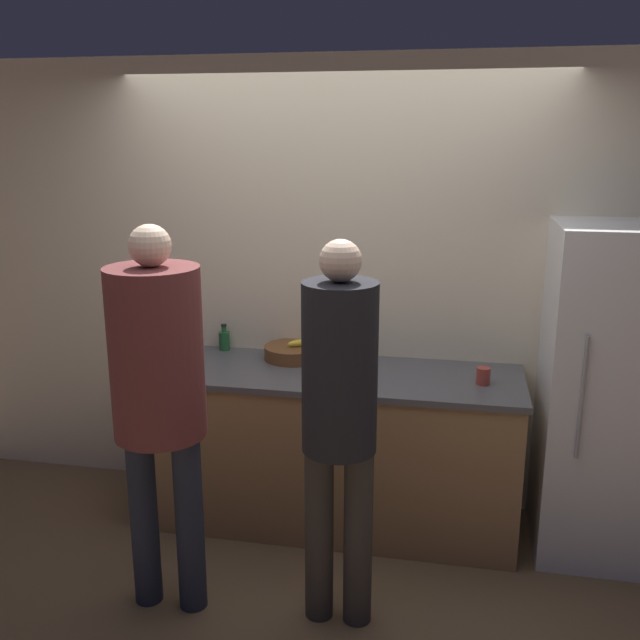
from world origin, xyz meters
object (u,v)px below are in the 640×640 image
utensil_crock (354,355)px  bottle_amber (325,358)px  person_center (339,408)px  bottle_green (224,340)px  person_left (158,381)px  bottle_red (163,345)px  refrigerator (613,394)px  fruit_bowl (293,352)px  cup_red (483,376)px

utensil_crock → bottle_amber: (-0.15, -0.09, -0.00)m
person_center → bottle_green: size_ratio=11.05×
person_left → utensil_crock: (0.72, 1.01, -0.15)m
person_left → bottle_red: 1.01m
refrigerator → person_center: (-1.28, -0.86, 0.16)m
person_left → bottle_amber: size_ratio=10.69×
person_center → fruit_bowl: bearing=113.6°
person_center → bottle_amber: (-0.23, 0.87, -0.06)m
fruit_bowl → utensil_crock: size_ratio=1.37×
bottle_green → bottle_red: bearing=-139.6°
fruit_bowl → utensil_crock: bearing=-10.2°
cup_red → utensil_crock: bearing=167.1°
bottle_amber → bottle_red: bearing=179.9°
fruit_bowl → bottle_amber: bearing=-36.0°
refrigerator → person_left: (-2.08, -0.92, 0.25)m
person_center → cup_red: (0.62, 0.80, -0.09)m
person_left → bottle_red: size_ratio=8.57×
refrigerator → bottle_green: size_ratio=10.96×
utensil_crock → bottle_green: bearing=169.2°
utensil_crock → bottle_red: utensil_crock is taller
person_left → bottle_red: bearing=112.7°
bottle_green → bottle_red: 0.38m
utensil_crock → bottle_red: bearing=-175.3°
bottle_amber → cup_red: 0.86m
fruit_bowl → cup_red: (1.07, -0.23, 0.00)m
refrigerator → bottle_red: bearing=179.8°
bottle_red → person_center: bearing=-36.3°
refrigerator → bottle_green: refrigerator is taller
bottle_amber → refrigerator: bearing=-0.2°
bottle_green → person_left: bearing=-85.3°
person_center → cup_red: bearing=52.0°
bottle_green → cup_red: bearing=-11.8°
cup_red → fruit_bowl: bearing=168.0°
fruit_bowl → bottle_green: (-0.45, 0.09, 0.02)m
utensil_crock → person_left: bearing=-125.3°
bottle_amber → cup_red: bottle_amber is taller
person_left → utensil_crock: person_left is taller
person_left → fruit_bowl: person_left is taller
bottle_green → bottle_amber: bearing=-20.4°
person_center → bottle_red: person_center is taller
refrigerator → person_center: bearing=-146.1°
bottle_green → cup_red: bottle_green is taller
person_center → utensil_crock: size_ratio=7.24×
person_center → fruit_bowl: size_ratio=5.30×
refrigerator → bottle_green: (-2.18, 0.25, 0.09)m
person_center → bottle_green: (-0.90, 1.12, -0.07)m
refrigerator → utensil_crock: bearing=175.9°
person_left → cup_red: person_left is taller
bottle_green → utensil_crock: bearing=-10.8°
cup_red → refrigerator: bearing=5.5°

